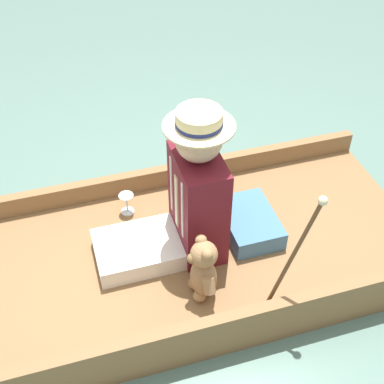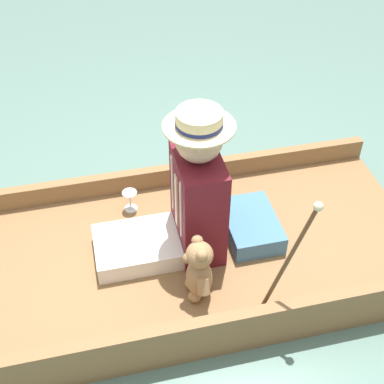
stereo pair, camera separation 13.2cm
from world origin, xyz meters
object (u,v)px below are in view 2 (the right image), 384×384
Objects in this scene: wine_glass at (130,197)px; teddy_bear at (199,271)px; walking_cane at (293,252)px; seated_person at (186,200)px.

teddy_bear is at bearing -160.38° from wine_glass.
teddy_bear is 0.74m from wine_glass.
wine_glass is 1.13m from walking_cane.
seated_person is 2.36× the size of teddy_bear.
seated_person reaches higher than teddy_bear.
walking_cane is at bearing -145.04° from seated_person.
wine_glass is (0.69, 0.25, -0.07)m from teddy_bear.
teddy_bear reaches higher than wine_glass.
seated_person is 0.51m from wine_glass.
teddy_bear is at bearing 177.59° from seated_person.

